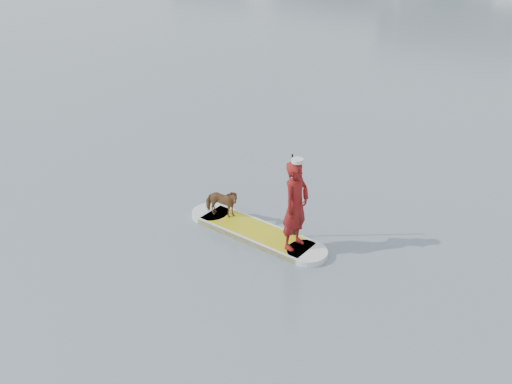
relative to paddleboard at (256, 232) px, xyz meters
The scene contains 6 objects.
ground 3.17m from the paddleboard, 146.18° to the right, with size 140.00×140.00×0.00m, color slate.
paddleboard is the anchor object (origin of this frame).
paddler 1.35m from the paddleboard, ahead, with size 0.65×0.43×1.79m, color maroon.
white_cap 2.11m from the paddleboard, ahead, with size 0.22×0.22×0.07m, color silver.
dog 1.00m from the paddleboard, behind, with size 0.35×0.77×0.65m, color brown.
paddle 1.07m from the paddleboard, 22.50° to the left, with size 0.10×0.30×2.00m.
Camera 1 is at (8.38, -6.36, 6.29)m, focal length 40.00 mm.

